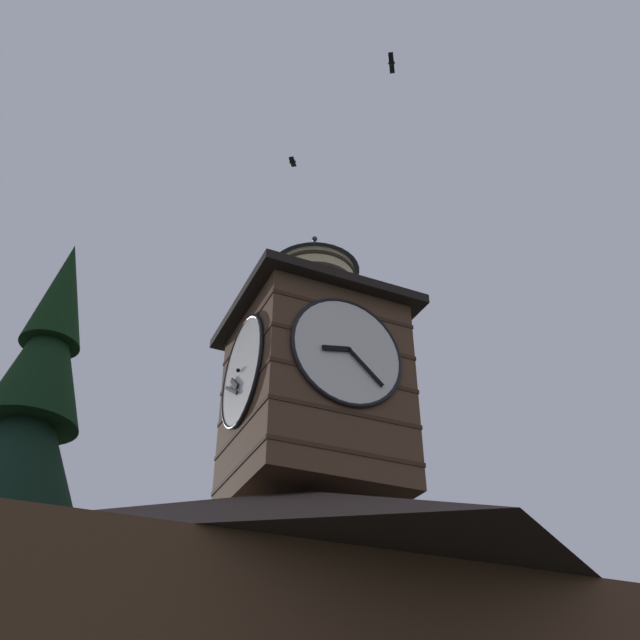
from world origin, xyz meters
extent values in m
pyramid|color=#2D231E|center=(-0.08, -1.94, 5.38)|extent=(14.41, 9.48, 2.42)
cube|color=brown|center=(-0.65, -2.71, 9.01)|extent=(3.71, 3.71, 4.84)
cube|color=#3C291C|center=(-0.65, -2.71, 7.17)|extent=(3.75, 3.75, 0.10)
cube|color=#3C291C|center=(-0.65, -2.71, 8.08)|extent=(3.75, 3.75, 0.10)
cube|color=#3C291C|center=(-0.65, -2.71, 8.99)|extent=(3.75, 3.75, 0.10)
cube|color=#3C291C|center=(-0.65, -2.71, 9.89)|extent=(3.75, 3.75, 0.10)
cube|color=#3C291C|center=(-0.65, -2.71, 10.80)|extent=(3.75, 3.75, 0.10)
cylinder|color=white|center=(-0.65, -0.82, 9.62)|extent=(2.75, 0.10, 2.75)
torus|color=black|center=(-0.65, -0.80, 9.62)|extent=(2.85, 0.10, 2.85)
cube|color=black|center=(-0.31, -0.72, 9.56)|extent=(0.70, 0.04, 0.24)
cube|color=black|center=(-1.06, -0.72, 9.24)|extent=(0.89, 0.04, 0.82)
sphere|color=black|center=(-0.65, -0.71, 9.62)|extent=(0.10, 0.10, 0.10)
cylinder|color=white|center=(1.24, -2.71, 9.62)|extent=(0.10, 2.75, 2.75)
torus|color=black|center=(1.26, -2.71, 9.62)|extent=(0.10, 2.85, 2.85)
cube|color=black|center=(1.34, -2.97, 9.40)|extent=(0.04, 0.60, 0.53)
cube|color=black|center=(1.34, -3.18, 9.31)|extent=(0.04, 0.99, 0.68)
sphere|color=black|center=(1.35, -2.71, 9.62)|extent=(0.10, 0.10, 0.10)
cube|color=black|center=(-0.65, -2.71, 11.56)|extent=(4.41, 4.41, 0.25)
cylinder|color=#D1BC84|center=(-0.65, -2.71, 12.48)|extent=(2.23, 2.23, 1.59)
cylinder|color=#2D2319|center=(-0.65, -2.71, 11.88)|extent=(2.29, 2.29, 0.10)
cylinder|color=#2D2319|center=(-0.65, -2.71, 12.28)|extent=(2.29, 2.29, 0.10)
cylinder|color=#2D2319|center=(-0.65, -2.71, 12.67)|extent=(2.29, 2.29, 0.10)
cylinder|color=#2D2319|center=(-0.65, -2.71, 13.07)|extent=(2.29, 2.29, 0.10)
cone|color=#384251|center=(-0.65, -2.71, 13.82)|extent=(2.53, 2.53, 1.09)
sphere|color=#2D3847|center=(-0.65, -2.71, 14.46)|extent=(0.16, 0.16, 0.16)
cone|color=black|center=(-1.09, -8.30, 6.37)|extent=(4.38, 4.38, 4.46)
cone|color=black|center=(-1.09, -8.30, 8.86)|extent=(3.09, 3.09, 3.94)
cone|color=black|center=(-1.09, -8.30, 11.74)|extent=(1.79, 1.79, 4.21)
cone|color=black|center=(5.63, -7.00, 8.68)|extent=(3.43, 3.43, 4.11)
cone|color=black|center=(5.63, -7.00, 11.34)|extent=(2.55, 2.55, 4.40)
cone|color=black|center=(5.63, -7.00, 13.47)|extent=(1.67, 1.67, 3.66)
ellipsoid|color=black|center=(-0.61, -4.55, 19.40)|extent=(0.28, 0.25, 0.14)
cube|color=black|center=(-0.54, -4.46, 19.40)|extent=(0.27, 0.29, 0.07)
cube|color=black|center=(-0.68, -4.64, 19.40)|extent=(0.27, 0.29, 0.07)
ellipsoid|color=black|center=(-1.18, 1.27, 17.92)|extent=(0.22, 0.20, 0.11)
cube|color=black|center=(-1.09, 1.40, 17.92)|extent=(0.30, 0.35, 0.04)
cube|color=black|center=(-1.27, 1.13, 17.92)|extent=(0.30, 0.35, 0.04)
camera|label=1|loc=(5.56, 11.24, 1.40)|focal=38.74mm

